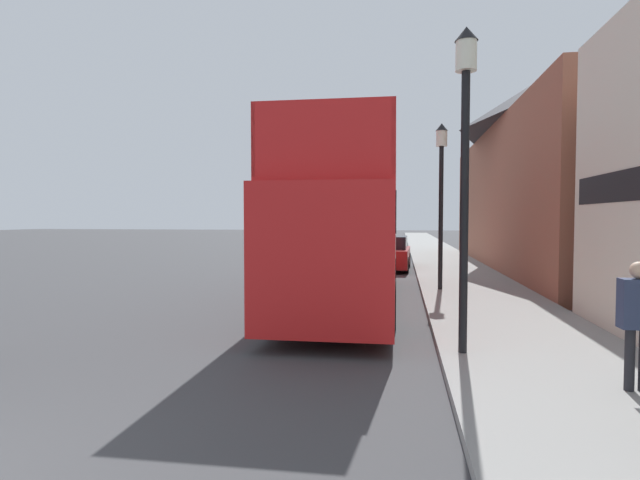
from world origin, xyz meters
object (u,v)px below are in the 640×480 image
parked_car_ahead_of_bus (389,254)px  lamp_post_second (441,176)px  tour_bus (350,233)px  pedestrian_third (638,313)px  lamp_post_nearest (465,131)px

parked_car_ahead_of_bus → lamp_post_second: 7.47m
tour_bus → lamp_post_second: 3.52m
pedestrian_third → lamp_post_nearest: lamp_post_nearest is taller
tour_bus → parked_car_ahead_of_bus: tour_bus is taller
tour_bus → pedestrian_third: 7.92m
lamp_post_nearest → lamp_post_second: 7.10m
tour_bus → lamp_post_second: bearing=36.3°
pedestrian_third → parked_car_ahead_of_bus: bearing=102.2°
lamp_post_nearest → lamp_post_second: bearing=88.4°
pedestrian_third → lamp_post_nearest: (-1.87, 1.46, 2.48)m
parked_car_ahead_of_bus → lamp_post_second: lamp_post_second is taller
lamp_post_nearest → lamp_post_second: lamp_post_nearest is taller
parked_car_ahead_of_bus → lamp_post_second: size_ratio=0.85×
pedestrian_third → lamp_post_nearest: size_ratio=0.31×
tour_bus → parked_car_ahead_of_bus: bearing=83.8°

